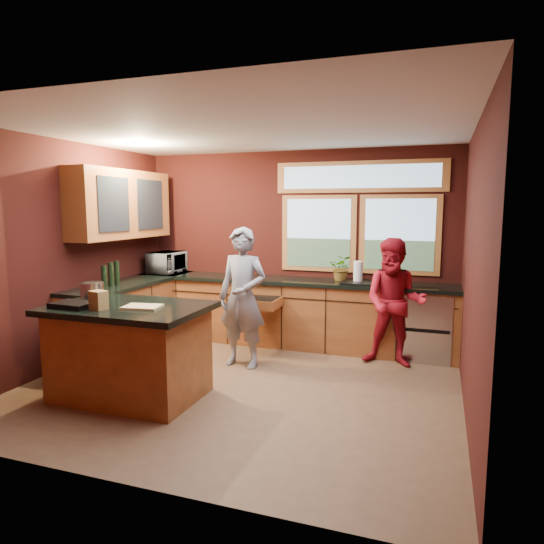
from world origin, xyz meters
The scene contains 14 objects.
floor centered at (0.00, 0.00, 0.00)m, with size 4.50×4.50×0.00m, color brown.
room_shell centered at (-0.60, 0.32, 1.80)m, with size 4.52×4.02×2.71m.
back_counter centered at (0.20, 1.70, 0.46)m, with size 4.50×0.64×0.93m.
left_counter centered at (-1.95, 0.85, 0.47)m, with size 0.64×2.30×0.93m.
island centered at (-0.95, -0.63, 0.48)m, with size 1.55×1.05×0.95m.
person_grey centered at (-0.24, 0.64, 0.84)m, with size 0.61×0.40×1.68m, color slate.
person_red centered at (1.48, 1.25, 0.78)m, with size 0.76×0.59×1.55m, color maroon.
microwave centered at (-1.92, 1.70, 1.09)m, with size 0.57×0.39×0.32m, color #999999.
potted_plant centered at (0.73, 1.75, 1.10)m, with size 0.31×0.27×0.35m, color #999999.
paper_towel centered at (0.96, 1.70, 1.07)m, with size 0.12×0.12×0.28m, color silver.
cutting_board centered at (-0.75, -0.68, 0.95)m, with size 0.35×0.25×0.02m, color tan.
stock_pot centered at (-1.50, -0.48, 1.03)m, with size 0.24×0.24×0.18m, color #B2B2B7.
paper_bag centered at (-1.10, -0.88, 1.03)m, with size 0.15×0.12×0.18m, color brown.
black_tray centered at (-1.40, -0.88, 0.97)m, with size 0.40×0.28×0.05m, color black.
Camera 1 is at (1.96, -4.64, 1.92)m, focal length 32.00 mm.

